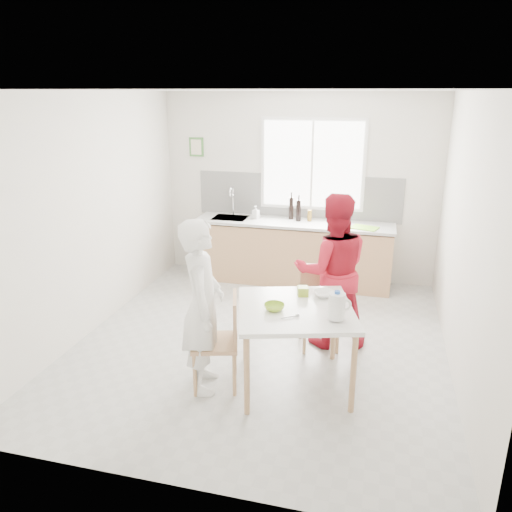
% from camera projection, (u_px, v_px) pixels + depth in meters
% --- Properties ---
extents(ground, '(4.50, 4.50, 0.00)m').
position_uv_depth(ground, '(261.00, 342.00, 5.62)').
color(ground, '#B7B7B2').
rests_on(ground, ground).
extents(room_shell, '(4.50, 4.50, 4.50)m').
position_uv_depth(room_shell, '(262.00, 199.00, 5.11)').
color(room_shell, silver).
rests_on(room_shell, ground).
extents(window, '(1.50, 0.06, 1.30)m').
position_uv_depth(window, '(312.00, 165.00, 7.09)').
color(window, white).
rests_on(window, room_shell).
extents(backsplash, '(3.00, 0.02, 0.65)m').
position_uv_depth(backsplash, '(298.00, 197.00, 7.30)').
color(backsplash, white).
rests_on(backsplash, room_shell).
extents(picture_frame, '(0.22, 0.03, 0.28)m').
position_uv_depth(picture_frame, '(196.00, 147.00, 7.45)').
color(picture_frame, '#437F39').
rests_on(picture_frame, room_shell).
extents(kitchen_counter, '(2.84, 0.64, 1.37)m').
position_uv_depth(kitchen_counter, '(293.00, 255.00, 7.29)').
color(kitchen_counter, tan).
rests_on(kitchen_counter, ground).
extents(dining_table, '(1.29, 1.29, 0.80)m').
position_uv_depth(dining_table, '(295.00, 316.00, 4.60)').
color(dining_table, white).
rests_on(dining_table, ground).
extents(chair_left, '(0.52, 0.52, 0.92)m').
position_uv_depth(chair_left, '(222.00, 338.00, 4.65)').
color(chair_left, tan).
rests_on(chair_left, ground).
extents(chair_far, '(0.51, 0.51, 0.90)m').
position_uv_depth(chair_far, '(319.00, 302.00, 5.46)').
color(chair_far, tan).
rests_on(chair_far, ground).
extents(person_white, '(0.55, 0.69, 1.65)m').
position_uv_depth(person_white, '(203.00, 306.00, 4.54)').
color(person_white, white).
rests_on(person_white, ground).
extents(person_red, '(0.97, 0.85, 1.70)m').
position_uv_depth(person_red, '(332.00, 271.00, 5.37)').
color(person_red, red).
rests_on(person_red, ground).
extents(bowl_green, '(0.23, 0.23, 0.06)m').
position_uv_depth(bowl_green, '(274.00, 307.00, 4.51)').
color(bowl_green, '#94BD2B').
rests_on(bowl_green, dining_table).
extents(bowl_white, '(0.25, 0.25, 0.05)m').
position_uv_depth(bowl_white, '(324.00, 294.00, 4.82)').
color(bowl_white, white).
rests_on(bowl_white, dining_table).
extents(milk_jug, '(0.20, 0.14, 0.25)m').
position_uv_depth(milk_jug, '(337.00, 306.00, 4.28)').
color(milk_jug, white).
rests_on(milk_jug, dining_table).
extents(green_box, '(0.12, 0.12, 0.09)m').
position_uv_depth(green_box, '(303.00, 291.00, 4.83)').
color(green_box, '#96B429').
rests_on(green_box, dining_table).
extents(spoon, '(0.14, 0.10, 0.01)m').
position_uv_depth(spoon, '(289.00, 317.00, 4.36)').
color(spoon, '#A5A5AA').
rests_on(spoon, dining_table).
extents(cutting_board, '(0.41, 0.34, 0.01)m').
position_uv_depth(cutting_board, '(365.00, 228.00, 6.78)').
color(cutting_board, '#88D932').
rests_on(cutting_board, kitchen_counter).
extents(wine_bottle_a, '(0.07, 0.07, 0.32)m').
position_uv_depth(wine_bottle_a, '(291.00, 208.00, 7.22)').
color(wine_bottle_a, black).
rests_on(wine_bottle_a, kitchen_counter).
extents(wine_bottle_b, '(0.07, 0.07, 0.30)m').
position_uv_depth(wine_bottle_b, '(299.00, 211.00, 7.12)').
color(wine_bottle_b, black).
rests_on(wine_bottle_b, kitchen_counter).
extents(jar_amber, '(0.06, 0.06, 0.16)m').
position_uv_depth(jar_amber, '(310.00, 216.00, 7.13)').
color(jar_amber, olive).
rests_on(jar_amber, kitchen_counter).
extents(soap_bottle, '(0.11, 0.11, 0.19)m').
position_uv_depth(soap_bottle, '(256.00, 212.00, 7.28)').
color(soap_bottle, '#999999').
rests_on(soap_bottle, kitchen_counter).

